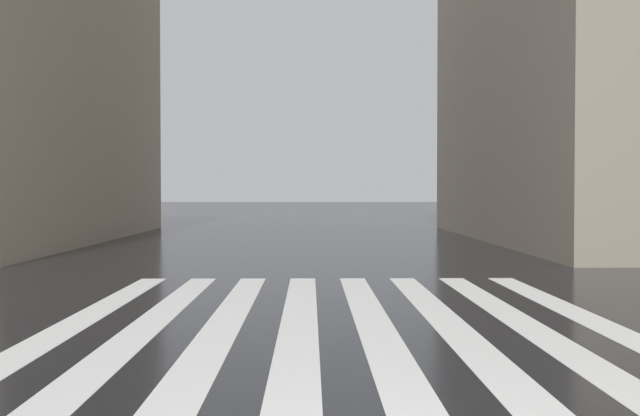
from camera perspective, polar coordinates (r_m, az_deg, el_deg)
name	(u,v)px	position (r m, az deg, el deg)	size (l,w,h in m)	color
zebra_crossing	(341,345)	(8.67, 1.60, -10.49)	(13.00, 7.50, 0.01)	silver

